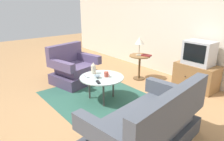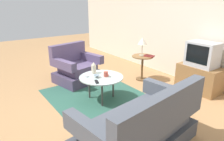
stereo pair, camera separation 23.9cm
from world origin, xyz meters
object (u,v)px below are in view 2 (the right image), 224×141
bowl (97,76)px  book (149,56)px  television (203,54)px  vase (94,68)px  armchair (76,69)px  tv_stand (199,78)px  tv_remote_dark (97,82)px  side_table (142,63)px  tv_remote_silver (86,76)px  coffee_table (101,79)px  table_lamp (142,42)px  mug (106,74)px  couch (140,128)px

bowl → book: book is taller
television → vase: bearing=-119.5°
armchair → vase: bearing=73.9°
tv_stand → bowl: 2.21m
tv_remote_dark → book: 1.74m
vase → side_table: bearing=93.1°
side_table → tv_remote_silver: size_ratio=3.79×
side_table → television: (1.17, 0.54, 0.37)m
coffee_table → television: (0.84, 1.93, 0.36)m
tv_stand → vase: vase is taller
tv_stand → table_lamp: size_ratio=2.00×
tv_stand → vase: 2.26m
table_lamp → side_table: bearing=36.3°
coffee_table → television: bearing=66.6°
side_table → table_lamp: table_lamp is taller
mug → coffee_table: bearing=-121.3°
coffee_table → tv_stand: bearing=66.7°
table_lamp → bowl: bearing=-76.8°
table_lamp → mug: (0.40, -1.30, -0.41)m
mug → tv_remote_dark: size_ratio=0.88×
book → tv_remote_dark: bearing=-94.6°
side_table → mug: side_table is taller
armchair → table_lamp: size_ratio=2.53×
table_lamp → book: table_lamp is taller
mug → couch: bearing=-16.9°
television → couch: bearing=-74.8°
armchair → bowl: (1.18, -0.15, 0.20)m
table_lamp → book: size_ratio=1.71×
bowl → tv_remote_dark: (0.20, -0.12, -0.01)m
couch → table_lamp: bearing=39.1°
table_lamp → vase: 1.43m
armchair → table_lamp: bearing=135.6°
table_lamp → tv_remote_silver: 1.66m
tv_stand → bowl: (-0.85, -2.03, 0.23)m
vase → television: bearing=60.5°
mug → tv_remote_dark: 0.33m
coffee_table → table_lamp: 1.51m
television → book: television is taller
mug → book: book is taller
armchair → television: size_ratio=1.88×
television → book: size_ratio=2.31×
tv_remote_dark → book: bearing=-57.2°
vase → tv_remote_dark: 0.50m
armchair → tv_stand: armchair is taller
couch → bowl: 1.50m
tv_stand → television: size_ratio=1.49×
coffee_table → side_table: (-0.34, 1.39, -0.01)m
television → bowl: size_ratio=4.80×
vase → book: (0.05, 1.48, 0.03)m
coffee_table → bowl: (-0.01, -0.09, 0.06)m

